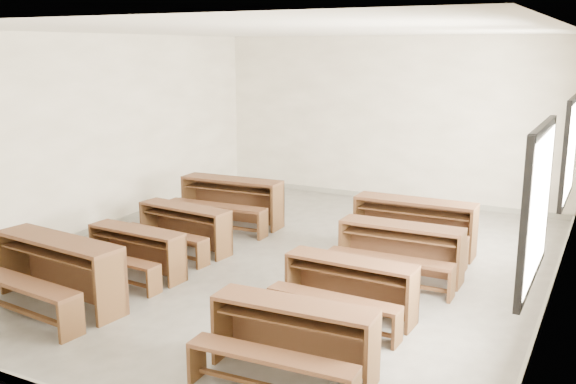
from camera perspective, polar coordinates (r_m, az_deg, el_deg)
The scene contains 9 objects.
room at distance 8.76m, azimuth 0.53°, elevation 7.25°, with size 8.50×8.50×3.20m.
desk_set_0 at distance 8.00m, azimuth -19.98°, elevation -6.33°, with size 1.89×1.11×0.81m.
desk_set_1 at distance 8.76m, azimuth -13.49°, elevation -4.95°, with size 1.47×0.82×0.64m.
desk_set_2 at distance 9.67m, azimuth -9.34°, elevation -2.93°, with size 1.58×0.92×0.68m.
desk_set_3 at distance 10.97m, azimuth -5.15°, elevation -0.56°, with size 1.82×1.00×0.80m.
desk_set_4 at distance 6.02m, azimuth 0.31°, elevation -12.55°, with size 1.59×0.88×0.70m.
desk_set_5 at distance 7.27m, azimuth 5.42°, elevation -8.18°, with size 1.52×0.82×0.67m.
desk_set_6 at distance 8.54m, azimuth 9.90°, elevation -4.88°, with size 1.63×0.86×0.73m.
desk_set_7 at distance 9.61m, azimuth 11.07°, elevation -2.68°, with size 1.78×0.93×0.80m.
Camera 1 is at (4.05, -7.77, 2.98)m, focal length 40.00 mm.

